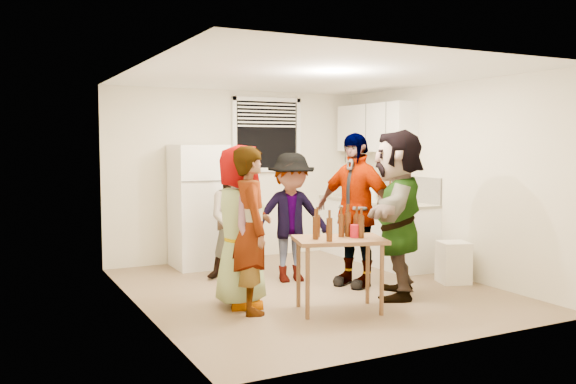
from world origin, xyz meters
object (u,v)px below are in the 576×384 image
kettle (360,198)px  wine_bottle (352,196)px  beer_bottle_counter (390,203)px  guest_orange (397,296)px  refrigerator (199,206)px  guest_black (354,285)px  beer_bottle_table (348,236)px  guest_back_left (236,279)px  guest_grey (241,306)px  red_cup (355,238)px  guest_back_right (291,281)px  blue_cup (384,204)px  trash_bin (453,263)px  serving_table (339,311)px  guest_stripe (252,312)px

kettle → wine_bottle: wine_bottle is taller
beer_bottle_counter → guest_orange: (-0.88, -1.35, -0.90)m
refrigerator → guest_black: bearing=-55.7°
beer_bottle_table → guest_back_left: 2.03m
guest_grey → guest_orange: guest_orange is taller
beer_bottle_counter → red_cup: beer_bottle_counter is taller
guest_back_right → blue_cup: bearing=14.3°
trash_bin → serving_table: bearing=-166.9°
blue_cup → beer_bottle_counter: bearing=23.2°
beer_bottle_counter → guest_orange: beer_bottle_counter is taller
wine_bottle → guest_grey: bearing=-142.2°
refrigerator → kettle: (2.40, -0.42, 0.05)m
beer_bottle_table → red_cup: 0.10m
kettle → serving_table: bearing=-117.8°
guest_black → guest_grey: bearing=-102.9°
wine_bottle → guest_back_left: 2.67m
serving_table → red_cup: red_cup is taller
trash_bin → guest_stripe: 2.75m
guest_back_right → guest_orange: guest_back_right is taller
guest_grey → guest_back_right: (1.01, 0.80, 0.00)m
wine_bottle → guest_black: 2.41m
trash_bin → guest_black: bearing=159.4°
guest_black → refrigerator: bearing=-167.4°
refrigerator → serving_table: 2.99m
trash_bin → red_cup: bearing=-164.4°
refrigerator → trash_bin: refrigerator is taller
trash_bin → serving_table: size_ratio=0.57×
trash_bin → guest_stripe: (-2.74, -0.07, -0.25)m
wine_bottle → guest_stripe: bearing=-138.8°
refrigerator → guest_back_right: size_ratio=1.06×
beer_bottle_table → red_cup: beer_bottle_table is taller
red_cup → serving_table: bearing=163.2°
serving_table → guest_stripe: size_ratio=0.53×
kettle → beer_bottle_counter: (-0.05, -0.81, 0.00)m
trash_bin → guest_orange: 1.07m
guest_back_left → guest_black: (1.15, -0.97, 0.00)m
beer_bottle_table → guest_back_right: (0.05, 1.39, -0.76)m
beer_bottle_table → wine_bottle: bearing=56.5°
wine_bottle → serving_table: (-1.94, -2.79, -0.90)m
blue_cup → guest_orange: (-0.75, -1.30, -0.90)m
kettle → guest_back_left: 2.47m
guest_grey → guest_orange: bearing=-85.6°
kettle → blue_cup: size_ratio=2.05×
wine_bottle → beer_bottle_table: 3.29m
guest_back_right → guest_stripe: bearing=-122.3°
refrigerator → blue_cup: size_ratio=14.67×
beer_bottle_counter → guest_stripe: size_ratio=0.14×
blue_cup → beer_bottle_table: size_ratio=0.47×
guest_grey → guest_orange: size_ratio=0.91×
kettle → guest_orange: bearing=-103.6°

